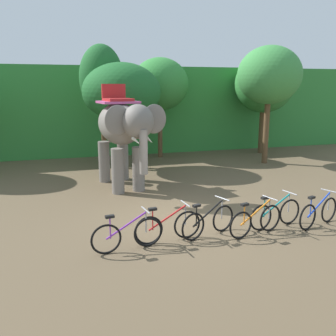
# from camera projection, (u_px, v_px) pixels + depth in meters

# --- Properties ---
(ground_plane) EXTENTS (80.00, 80.00, 0.00)m
(ground_plane) POSITION_uv_depth(u_px,v_px,m) (185.00, 220.00, 10.32)
(ground_plane) COLOR brown
(foliage_hedge) EXTENTS (36.00, 6.00, 4.75)m
(foliage_hedge) POSITION_uv_depth(u_px,v_px,m) (114.00, 108.00, 22.30)
(foliage_hedge) COLOR #338438
(foliage_hedge) RESTS_ON ground
(tree_left) EXTENTS (2.01, 2.01, 5.57)m
(tree_left) POSITION_uv_depth(u_px,v_px,m) (102.00, 79.00, 16.64)
(tree_left) COLOR brown
(tree_left) RESTS_ON ground
(tree_far_right) EXTENTS (3.46, 3.46, 4.73)m
(tree_far_right) POSITION_uv_depth(u_px,v_px,m) (122.00, 92.00, 16.09)
(tree_far_right) COLOR brown
(tree_far_right) RESTS_ON ground
(tree_far_left) EXTENTS (2.93, 2.93, 5.14)m
(tree_far_left) POSITION_uv_depth(u_px,v_px,m) (160.00, 85.00, 18.70)
(tree_far_left) COLOR brown
(tree_far_left) RESTS_ON ground
(tree_center_left) EXTENTS (3.00, 3.00, 5.56)m
(tree_center_left) POSITION_uv_depth(u_px,v_px,m) (269.00, 76.00, 17.09)
(tree_center_left) COLOR brown
(tree_center_left) RESTS_ON ground
(tree_center_right) EXTENTS (3.24, 3.24, 5.42)m
(tree_center_right) POSITION_uv_depth(u_px,v_px,m) (265.00, 84.00, 19.98)
(tree_center_right) COLOR brown
(tree_center_right) RESTS_ON ground
(elephant) EXTENTS (2.20, 4.23, 3.78)m
(elephant) POSITION_uv_depth(u_px,v_px,m) (122.00, 129.00, 13.08)
(elephant) COLOR slate
(elephant) RESTS_ON ground
(bike_purple) EXTENTS (1.70, 0.52, 0.92)m
(bike_purple) POSITION_uv_depth(u_px,v_px,m) (127.00, 234.00, 8.32)
(bike_purple) COLOR black
(bike_purple) RESTS_ON ground
(bike_red) EXTENTS (1.71, 0.52, 0.92)m
(bike_red) POSITION_uv_depth(u_px,v_px,m) (168.00, 226.00, 8.80)
(bike_red) COLOR black
(bike_red) RESTS_ON ground
(bike_black) EXTENTS (1.63, 0.70, 0.92)m
(bike_black) POSITION_uv_depth(u_px,v_px,m) (208.00, 221.00, 9.12)
(bike_black) COLOR black
(bike_black) RESTS_ON ground
(bike_orange) EXTENTS (1.67, 0.59, 0.92)m
(bike_orange) POSITION_uv_depth(u_px,v_px,m) (256.00, 220.00, 9.18)
(bike_orange) COLOR black
(bike_orange) RESTS_ON ground
(bike_teal) EXTENTS (1.69, 0.52, 0.92)m
(bike_teal) POSITION_uv_depth(u_px,v_px,m) (275.00, 213.00, 9.69)
(bike_teal) COLOR black
(bike_teal) RESTS_ON ground
(bike_blue) EXTENTS (1.63, 0.71, 0.92)m
(bike_blue) POSITION_uv_depth(u_px,v_px,m) (319.00, 212.00, 9.77)
(bike_blue) COLOR black
(bike_blue) RESTS_ON ground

